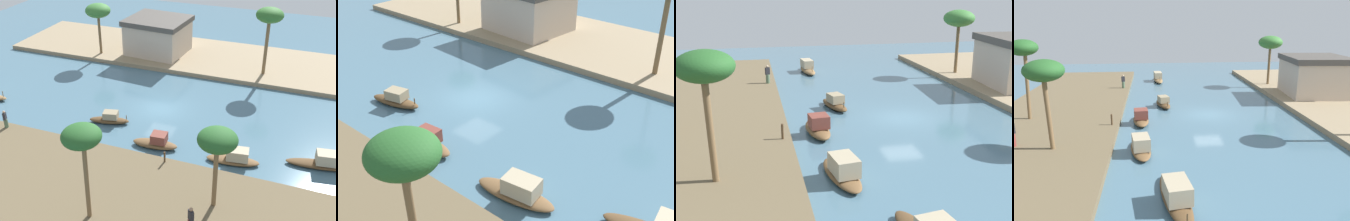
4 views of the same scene
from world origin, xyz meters
The scene contains 8 objects.
river_water centered at (0.00, 0.00, 0.00)m, with size 72.34×72.34×0.00m, color #476B7F.
riverbank_right centered at (0.00, 13.22, 0.23)m, with size 45.90×11.01×0.45m, color #937F60.
sampan_open_hull centered at (8.30, -5.88, 0.45)m, with size 4.08×1.76×1.21m.
sampan_with_red_awning centered at (-3.17, -3.98, 0.40)m, with size 3.63×1.81×1.09m.
sampan_foreground centered at (2.03, -6.02, 0.45)m, with size 3.72×1.55×1.27m.
mooring_post centered at (3.60, -8.20, 0.88)m, with size 0.14×0.14×0.86m, color #4C3823.
palm_tree_left_far centered at (8.18, -11.43, 5.28)m, with size 2.42×2.42×5.62m.
riverside_building centered at (-5.18, 12.21, 2.54)m, with size 7.21×6.61×4.11m.
Camera 2 is at (17.56, -17.54, 12.93)m, focal length 45.51 mm.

